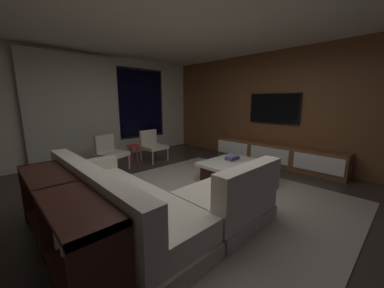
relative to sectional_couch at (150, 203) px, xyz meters
name	(u,v)px	position (x,y,z in m)	size (l,w,h in m)	color
floor	(194,201)	(0.85, 0.09, -0.29)	(9.20, 9.20, 0.00)	#332B26
back_wall_with_window	(95,108)	(0.79, 3.70, 1.05)	(6.60, 0.30, 2.70)	beige
media_wall	(286,108)	(3.91, 0.09, 1.06)	(0.12, 7.80, 2.70)	brown
ceiling	(195,9)	(0.85, 0.09, 2.41)	(8.20, 8.20, 0.00)	beige
area_rug	(214,196)	(1.20, -0.01, -0.28)	(3.20, 3.80, 0.01)	gray
sectional_couch	(150,203)	(0.00, 0.00, 0.00)	(1.98, 2.50, 0.82)	#B1A997
coffee_table	(237,172)	(2.06, 0.15, -0.10)	(1.16, 1.16, 0.36)	#371A14
book_stack_on_coffee_table	(232,158)	(2.17, 0.34, 0.12)	(0.29, 0.19, 0.10)	tan
accent_chair_near_window	(152,144)	(1.75, 2.56, 0.14)	(0.57, 0.59, 0.78)	#B2ADA0
accent_chair_by_curtain	(109,151)	(0.61, 2.54, 0.14)	(0.68, 0.69, 0.78)	#B2ADA0
side_stool	(133,148)	(1.25, 2.65, 0.08)	(0.32, 0.32, 0.46)	red
media_console	(275,155)	(3.62, 0.14, -0.04)	(0.46, 3.10, 0.52)	brown
mounted_tv	(274,108)	(3.80, 0.34, 1.06)	(0.05, 1.24, 0.72)	black
console_table_behind_couch	(61,217)	(-0.91, 0.13, 0.12)	(0.40, 2.10, 0.74)	#371A14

